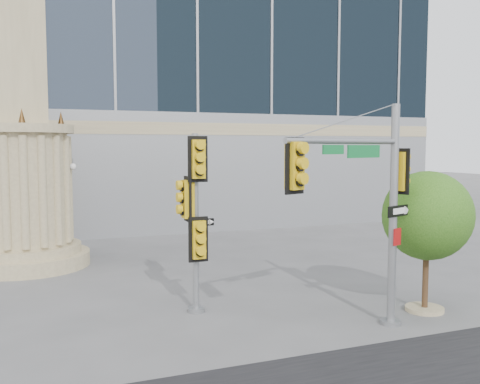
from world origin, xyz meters
name	(u,v)px	position (x,y,z in m)	size (l,w,h in m)	color
ground	(287,322)	(0.00, 0.00, 0.00)	(120.00, 120.00, 0.00)	#545456
monument	(22,113)	(-6.00, 9.00, 5.52)	(4.40, 4.40, 16.60)	#9B8C69
main_signal_pole	(370,192)	(1.38, -1.39, 3.31)	(3.97, 1.72, 5.33)	slate
secondary_signal_pole	(195,209)	(-1.89, 1.52, 2.74)	(0.80, 0.60, 4.67)	slate
street_tree	(428,219)	(3.84, -0.49, 2.44)	(2.38, 2.32, 3.70)	#9B8C69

